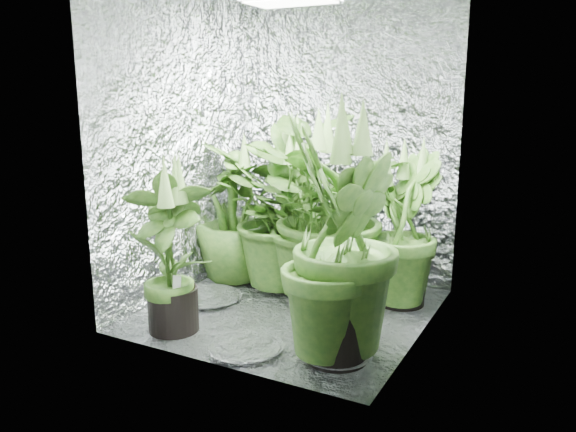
% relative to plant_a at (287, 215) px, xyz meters
% --- Properties ---
extents(ground, '(1.60, 1.60, 0.00)m').
position_rel_plant_a_xyz_m(ground, '(0.20, -0.33, -0.51)').
color(ground, silver).
rests_on(ground, ground).
extents(walls, '(1.62, 1.62, 2.00)m').
position_rel_plant_a_xyz_m(walls, '(0.20, -0.33, 0.49)').
color(walls, silver).
rests_on(walls, ground).
extents(plant_a, '(0.92, 0.92, 1.07)m').
position_rel_plant_a_xyz_m(plant_a, '(0.00, 0.00, 0.00)').
color(plant_a, black).
rests_on(plant_a, ground).
extents(plant_b, '(0.77, 0.77, 1.16)m').
position_rel_plant_a_xyz_m(plant_b, '(-0.12, 0.21, 0.03)').
color(plant_b, black).
rests_on(plant_b, ground).
extents(plant_c, '(0.63, 0.63, 1.04)m').
position_rel_plant_a_xyz_m(plant_c, '(0.76, 0.09, -0.04)').
color(plant_c, black).
rests_on(plant_c, ground).
extents(plant_d, '(0.75, 0.75, 1.04)m').
position_rel_plant_a_xyz_m(plant_d, '(-0.40, -0.03, -0.03)').
color(plant_d, black).
rests_on(plant_d, ground).
extents(plant_e, '(1.14, 1.14, 1.23)m').
position_rel_plant_a_xyz_m(plant_e, '(0.28, -0.08, 0.08)').
color(plant_e, black).
rests_on(plant_e, ground).
extents(plant_f, '(0.66, 0.66, 0.99)m').
position_rel_plant_a_xyz_m(plant_f, '(-0.24, -0.90, -0.06)').
color(plant_f, black).
rests_on(plant_f, ground).
extents(plant_g, '(0.73, 0.73, 1.30)m').
position_rel_plant_a_xyz_m(plant_g, '(0.70, -0.80, 0.10)').
color(plant_g, black).
rests_on(plant_g, ground).
extents(circulation_fan, '(0.16, 0.27, 0.32)m').
position_rel_plant_a_xyz_m(circulation_fan, '(0.82, 0.08, -0.37)').
color(circulation_fan, black).
rests_on(circulation_fan, ground).
extents(plant_label, '(0.05, 0.03, 0.07)m').
position_rel_plant_a_xyz_m(plant_label, '(-0.18, -0.93, -0.21)').
color(plant_label, white).
rests_on(plant_label, plant_f).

